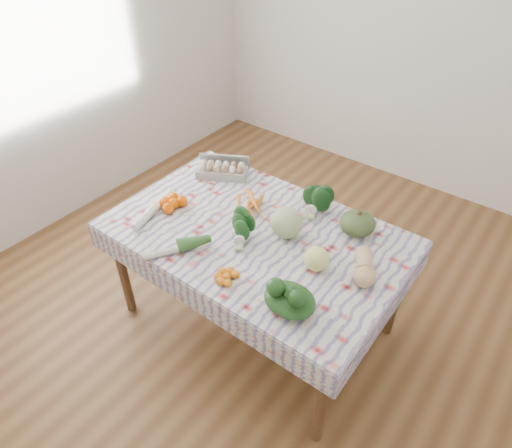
% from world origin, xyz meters
% --- Properties ---
extents(ground, '(4.50, 4.50, 0.00)m').
position_xyz_m(ground, '(0.00, 0.00, 0.00)').
color(ground, brown).
rests_on(ground, ground).
extents(wall_back, '(4.00, 0.04, 2.80)m').
position_xyz_m(wall_back, '(0.00, 2.25, 1.40)').
color(wall_back, silver).
rests_on(wall_back, ground).
extents(dining_table, '(1.60, 1.00, 0.75)m').
position_xyz_m(dining_table, '(0.00, 0.00, 0.68)').
color(dining_table, brown).
rests_on(dining_table, ground).
extents(tablecloth, '(1.66, 1.06, 0.01)m').
position_xyz_m(tablecloth, '(0.00, 0.00, 0.76)').
color(tablecloth, silver).
rests_on(tablecloth, dining_table).
extents(egg_carton, '(0.36, 0.28, 0.09)m').
position_xyz_m(egg_carton, '(-0.53, 0.32, 0.81)').
color(egg_carton, '#A1A19C').
rests_on(egg_carton, tablecloth).
extents(carrot_bunch, '(0.29, 0.28, 0.04)m').
position_xyz_m(carrot_bunch, '(-0.16, 0.14, 0.78)').
color(carrot_bunch, orange).
rests_on(carrot_bunch, tablecloth).
extents(kale_bunch, '(0.22, 0.21, 0.15)m').
position_xyz_m(kale_bunch, '(0.15, 0.37, 0.84)').
color(kale_bunch, '#103511').
rests_on(kale_bunch, tablecloth).
extents(kabocha_squash, '(0.20, 0.20, 0.13)m').
position_xyz_m(kabocha_squash, '(0.45, 0.34, 0.83)').
color(kabocha_squash, '#3F5629').
rests_on(kabocha_squash, tablecloth).
extents(cabbage, '(0.22, 0.22, 0.18)m').
position_xyz_m(cabbage, '(0.15, 0.08, 0.85)').
color(cabbage, '#ABBC80').
rests_on(cabbage, tablecloth).
extents(butternut_squash, '(0.21, 0.27, 0.11)m').
position_xyz_m(butternut_squash, '(0.64, 0.06, 0.82)').
color(butternut_squash, '#DAAF75').
rests_on(butternut_squash, tablecloth).
extents(orange_cluster, '(0.24, 0.24, 0.07)m').
position_xyz_m(orange_cluster, '(-0.53, -0.12, 0.80)').
color(orange_cluster, '#FF5D00').
rests_on(orange_cluster, tablecloth).
extents(broccoli, '(0.21, 0.21, 0.11)m').
position_xyz_m(broccoli, '(-0.03, -0.11, 0.82)').
color(broccoli, '#174818').
rests_on(broccoli, tablecloth).
extents(mandarin_cluster, '(0.17, 0.17, 0.05)m').
position_xyz_m(mandarin_cluster, '(0.11, -0.39, 0.79)').
color(mandarin_cluster, orange).
rests_on(mandarin_cluster, tablecloth).
extents(grapefruit, '(0.15, 0.15, 0.13)m').
position_xyz_m(grapefruit, '(0.42, -0.04, 0.83)').
color(grapefruit, '#EDEE7E').
rests_on(grapefruit, tablecloth).
extents(spinach_bag, '(0.28, 0.23, 0.11)m').
position_xyz_m(spinach_bag, '(0.46, -0.35, 0.82)').
color(spinach_bag, '#143612').
rests_on(spinach_bag, tablecloth).
extents(daikon, '(0.13, 0.36, 0.05)m').
position_xyz_m(daikon, '(-0.59, -0.25, 0.79)').
color(daikon, white).
rests_on(daikon, tablecloth).
extents(leek, '(0.23, 0.33, 0.04)m').
position_xyz_m(leek, '(-0.24, -0.39, 0.78)').
color(leek, beige).
rests_on(leek, tablecloth).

